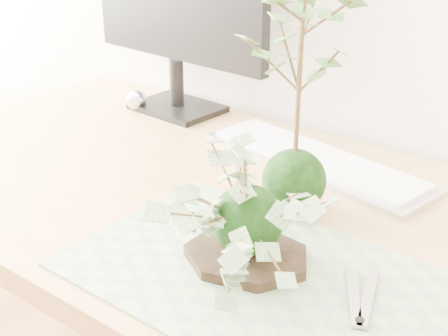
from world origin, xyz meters
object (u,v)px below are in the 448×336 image
at_px(maple_kokedama, 302,23).
at_px(ivy_kokedama, 248,189).
at_px(keyboard, 316,160).
at_px(monitor, 177,0).
at_px(desk, 277,261).

bearing_deg(maple_kokedama, ivy_kokedama, -78.88).
relative_size(keyboard, monitor, 0.99).
bearing_deg(keyboard, monitor, 179.28).
relative_size(desk, ivy_kokedama, 4.72).
height_order(maple_kokedama, keyboard, maple_kokedama).
xyz_separation_m(ivy_kokedama, monitor, (-0.49, 0.42, 0.13)).
bearing_deg(ivy_kokedama, monitor, 139.37).
height_order(desk, monitor, monitor).
relative_size(ivy_kokedama, maple_kokedama, 0.81).
xyz_separation_m(keyboard, monitor, (-0.40, 0.08, 0.24)).
bearing_deg(ivy_kokedama, keyboard, 105.00).
xyz_separation_m(maple_kokedama, keyboard, (-0.06, 0.17, -0.28)).
height_order(desk, keyboard, keyboard).
bearing_deg(desk, maple_kokedama, 72.24).
relative_size(ivy_kokedama, keyboard, 0.71).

